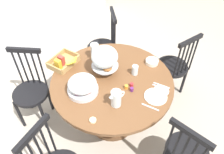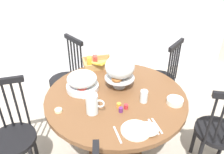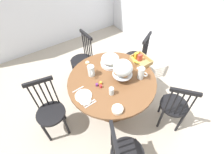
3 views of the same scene
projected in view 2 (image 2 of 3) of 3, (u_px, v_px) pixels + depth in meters
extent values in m
cylinder|color=brown|center=(116.00, 97.00, 2.03)|extent=(1.27, 1.27, 0.04)
cylinder|color=brown|center=(115.00, 124.00, 2.20)|extent=(0.14, 0.14, 0.63)
cylinder|color=brown|center=(115.00, 149.00, 2.39)|extent=(0.56, 0.56, 0.06)
cylinder|color=black|center=(66.00, 81.00, 2.78)|extent=(0.40, 0.40, 0.04)
cylinder|color=black|center=(53.00, 95.00, 2.91)|extent=(0.04, 0.04, 0.45)
cylinder|color=black|center=(64.00, 105.00, 2.73)|extent=(0.04, 0.04, 0.45)
cylinder|color=black|center=(71.00, 87.00, 3.07)|extent=(0.04, 0.04, 0.45)
cylinder|color=black|center=(83.00, 96.00, 2.88)|extent=(0.04, 0.04, 0.45)
cylinder|color=black|center=(69.00, 56.00, 2.84)|extent=(0.02, 0.02, 0.48)
cylinder|color=black|center=(72.00, 58.00, 2.79)|extent=(0.02, 0.02, 0.48)
cylinder|color=black|center=(75.00, 60.00, 2.75)|extent=(0.02, 0.02, 0.48)
cylinder|color=black|center=(78.00, 62.00, 2.70)|extent=(0.02, 0.02, 0.48)
cylinder|color=black|center=(82.00, 64.00, 2.66)|extent=(0.02, 0.02, 0.48)
cube|color=black|center=(73.00, 40.00, 2.61)|extent=(0.20, 0.34, 0.05)
cylinder|color=black|center=(13.00, 140.00, 1.94)|extent=(0.40, 0.40, 0.04)
cylinder|color=black|center=(4.00, 149.00, 2.14)|extent=(0.04, 0.04, 0.45)
cylinder|color=black|center=(34.00, 143.00, 2.21)|extent=(0.04, 0.04, 0.45)
cylinder|color=black|center=(8.00, 107.00, 1.95)|extent=(0.02, 0.02, 0.48)
cylinder|color=black|center=(17.00, 105.00, 1.97)|extent=(0.02, 0.02, 0.48)
cylinder|color=black|center=(25.00, 104.00, 1.99)|extent=(0.02, 0.02, 0.48)
cube|color=black|center=(0.00, 82.00, 1.82)|extent=(0.36, 0.06, 0.05)
cylinder|color=black|center=(217.00, 132.00, 2.03)|extent=(0.40, 0.40, 0.04)
cylinder|color=black|center=(224.00, 140.00, 2.24)|extent=(0.04, 0.04, 0.45)
cylinder|color=black|center=(194.00, 136.00, 2.28)|extent=(0.04, 0.04, 0.45)
cylinder|color=black|center=(220.00, 123.00, 1.78)|extent=(0.02, 0.02, 0.48)
cylinder|color=black|center=(210.00, 122.00, 1.79)|extent=(0.02, 0.02, 0.48)
cylinder|color=black|center=(159.00, 79.00, 2.82)|extent=(0.40, 0.40, 0.04)
cylinder|color=black|center=(152.00, 85.00, 3.10)|extent=(0.04, 0.04, 0.45)
cylinder|color=black|center=(142.00, 95.00, 2.91)|extent=(0.04, 0.04, 0.45)
cylinder|color=black|center=(171.00, 92.00, 2.96)|extent=(0.04, 0.04, 0.45)
cylinder|color=black|center=(162.00, 103.00, 2.77)|extent=(0.04, 0.04, 0.45)
cylinder|color=black|center=(178.00, 61.00, 2.71)|extent=(0.02, 0.02, 0.48)
cylinder|color=black|center=(176.00, 63.00, 2.66)|extent=(0.02, 0.02, 0.48)
cylinder|color=black|center=(173.00, 66.00, 2.61)|extent=(0.02, 0.02, 0.48)
cylinder|color=black|center=(171.00, 68.00, 2.57)|extent=(0.02, 0.02, 0.48)
cylinder|color=black|center=(168.00, 70.00, 2.52)|extent=(0.02, 0.02, 0.48)
cube|color=black|center=(177.00, 45.00, 2.48)|extent=(0.30, 0.26, 0.05)
cylinder|color=silver|center=(119.00, 86.00, 2.14)|extent=(0.12, 0.12, 0.02)
cylinder|color=silver|center=(119.00, 82.00, 2.12)|extent=(0.03, 0.03, 0.09)
cylinder|color=silver|center=(120.00, 78.00, 2.09)|extent=(0.28, 0.28, 0.01)
torus|color=#B27033|center=(125.00, 75.00, 2.09)|extent=(0.10, 0.10, 0.03)
torus|color=#D19347|center=(117.00, 74.00, 2.10)|extent=(0.10, 0.10, 0.03)
torus|color=#935628|center=(117.00, 79.00, 2.03)|extent=(0.10, 0.10, 0.03)
ellipsoid|color=silver|center=(120.00, 67.00, 2.04)|extent=(0.27, 0.27, 0.22)
sphere|color=silver|center=(120.00, 55.00, 1.97)|extent=(0.02, 0.02, 0.02)
cylinder|color=silver|center=(83.00, 87.00, 2.09)|extent=(0.30, 0.30, 0.05)
ellipsoid|color=beige|center=(90.00, 83.00, 2.08)|extent=(0.09, 0.09, 0.03)
ellipsoid|color=#8CBF59|center=(81.00, 80.00, 2.13)|extent=(0.09, 0.09, 0.03)
ellipsoid|color=#6B2D4C|center=(75.00, 84.00, 2.06)|extent=(0.09, 0.09, 0.03)
ellipsoid|color=#CC3D33|center=(82.00, 88.00, 2.01)|extent=(0.09, 0.09, 0.03)
ellipsoid|color=silver|center=(82.00, 79.00, 2.04)|extent=(0.28, 0.28, 0.13)
cylinder|color=silver|center=(127.00, 65.00, 2.31)|extent=(0.09, 0.09, 0.19)
cylinder|color=orange|center=(127.00, 68.00, 2.32)|extent=(0.08, 0.08, 0.13)
cone|color=silver|center=(123.00, 60.00, 2.24)|extent=(0.05, 0.05, 0.03)
torus|color=silver|center=(131.00, 63.00, 2.34)|extent=(0.07, 0.04, 0.07)
cylinder|color=silver|center=(92.00, 104.00, 1.77)|extent=(0.10, 0.10, 0.17)
cylinder|color=white|center=(92.00, 107.00, 1.78)|extent=(0.09, 0.09, 0.12)
cone|color=silver|center=(84.00, 96.00, 1.74)|extent=(0.05, 0.05, 0.03)
torus|color=silver|center=(100.00, 104.00, 1.76)|extent=(0.07, 0.04, 0.07)
cube|color=tan|center=(98.00, 65.00, 2.51)|extent=(0.30, 0.22, 0.01)
cube|color=tan|center=(100.00, 67.00, 2.40)|extent=(0.30, 0.02, 0.07)
cube|color=tan|center=(96.00, 58.00, 2.58)|extent=(0.30, 0.02, 0.07)
cube|color=tan|center=(84.00, 64.00, 2.46)|extent=(0.02, 0.22, 0.07)
cube|color=tan|center=(111.00, 61.00, 2.52)|extent=(0.02, 0.22, 0.07)
cube|color=gold|center=(89.00, 62.00, 2.44)|extent=(0.05, 0.07, 0.11)
cube|color=#B23D33|center=(95.00, 61.00, 2.47)|extent=(0.05, 0.07, 0.11)
ellipsoid|color=yellow|center=(97.00, 64.00, 2.34)|extent=(0.14, 0.08, 0.05)
ellipsoid|color=yellow|center=(100.00, 64.00, 2.34)|extent=(0.13, 0.03, 0.05)
ellipsoid|color=yellow|center=(103.00, 63.00, 2.35)|extent=(0.14, 0.08, 0.05)
cylinder|color=white|center=(136.00, 130.00, 1.63)|extent=(0.22, 0.22, 0.01)
cylinder|color=white|center=(148.00, 129.00, 1.63)|extent=(0.15, 0.15, 0.01)
cylinder|color=white|center=(175.00, 101.00, 1.91)|extent=(0.14, 0.14, 0.04)
cylinder|color=silver|center=(144.00, 96.00, 1.91)|extent=(0.06, 0.06, 0.11)
cylinder|color=beige|center=(58.00, 110.00, 1.82)|extent=(0.06, 0.06, 0.02)
cylinder|color=#B7282D|center=(126.00, 107.00, 1.85)|extent=(0.04, 0.04, 0.04)
cylinder|color=orange|center=(119.00, 105.00, 1.86)|extent=(0.04, 0.04, 0.04)
cylinder|color=#5B2366|center=(121.00, 110.00, 1.81)|extent=(0.04, 0.04, 0.04)
cube|color=silver|center=(153.00, 127.00, 1.67)|extent=(0.03, 0.17, 0.01)
cube|color=silver|center=(157.00, 126.00, 1.68)|extent=(0.03, 0.17, 0.01)
cube|color=silver|center=(118.00, 135.00, 1.60)|extent=(0.03, 0.17, 0.01)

